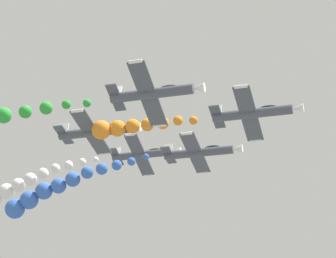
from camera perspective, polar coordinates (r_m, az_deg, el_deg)
airplane_lead at (r=81.31m, az=6.78°, el=1.26°), size 9.14×10.35×3.54m
smoke_trail_lead at (r=83.78m, az=-3.31°, el=0.15°), size 2.98×12.32×2.36m
airplane_left_inner at (r=92.51m, az=2.53°, el=-1.85°), size 9.36×10.35×3.17m
smoke_trail_left_inner at (r=98.15m, az=-9.40°, el=-4.88°), size 2.70×20.18×7.36m
airplane_right_inner at (r=75.77m, az=-1.16°, el=2.83°), size 8.89×10.35×4.20m
airplane_left_outer at (r=86.15m, az=-5.68°, el=-0.21°), size 9.38×10.35×3.11m
airplane_right_outer at (r=104.05m, az=-1.93°, el=-2.01°), size 9.06×10.35×3.75m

